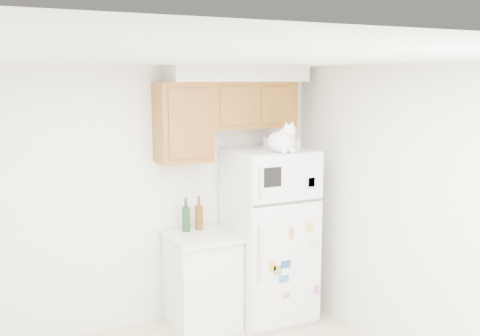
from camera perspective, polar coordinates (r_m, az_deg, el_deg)
room_shell at (r=3.72m, az=-2.72°, el=-1.84°), size 3.84×4.04×2.52m
refrigerator at (r=5.61m, az=2.98°, el=-6.74°), size 0.76×0.78×1.70m
base_counter at (r=5.51m, az=-3.84°, el=-11.30°), size 0.64×0.64×0.92m
cat at (r=5.21m, az=4.39°, el=2.81°), size 0.29×0.43×0.30m
storage_box_back at (r=5.65m, az=3.51°, el=2.66°), size 0.19×0.15×0.10m
storage_box_front at (r=5.47m, az=5.22°, el=2.39°), size 0.17×0.13×0.09m
bottle_green at (r=5.43m, az=-5.51°, el=-4.75°), size 0.08×0.08×0.33m
bottle_amber at (r=5.49m, az=-4.18°, el=-4.58°), size 0.08×0.08×0.33m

